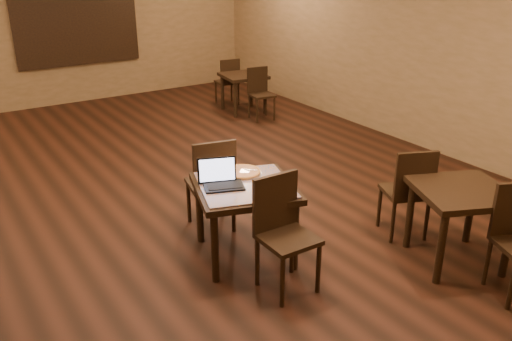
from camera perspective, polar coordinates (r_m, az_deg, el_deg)
ground at (r=6.81m, az=-9.21°, el=-2.49°), size 10.00×10.00×0.00m
wall_back at (r=11.05m, az=-20.95°, el=14.05°), size 8.00×0.02×3.00m
wall_right at (r=8.70m, az=15.42°, el=12.80°), size 0.02×10.00×3.00m
mural at (r=11.13m, az=-18.38°, el=14.69°), size 2.34×0.05×1.64m
tiled_table at (r=5.16m, az=-1.18°, el=-2.50°), size 1.16×1.16×0.76m
chair_main_near at (r=4.75m, az=2.77°, el=-5.89°), size 0.45×0.45×1.04m
chair_main_far at (r=5.67m, az=-4.63°, el=-1.01°), size 0.54×0.54×1.05m
laptop at (r=5.09m, az=-3.75°, el=-0.86°), size 0.43×0.40×0.25m
plate at (r=5.09m, az=1.99°, el=-1.50°), size 0.29×0.29×0.02m
pizza_slice at (r=5.09m, az=1.99°, el=-1.35°), size 0.28×0.28×0.02m
pizza_pan at (r=5.36m, az=-1.47°, el=-0.26°), size 0.39×0.39×0.01m
pizza_whole at (r=5.36m, az=-1.47°, el=-0.11°), size 0.36×0.36×0.03m
spatula at (r=5.35m, az=-1.17°, el=-0.06°), size 0.23×0.22×0.01m
napkin_roll at (r=5.21m, az=3.36°, el=-0.79°), size 0.04×0.18×0.04m
other_table_a at (r=10.06m, az=-1.34°, el=9.44°), size 0.83×0.83×0.70m
other_table_a_chair_near at (r=9.65m, az=0.39°, el=8.46°), size 0.44×0.44×0.90m
other_table_a_chair_far at (r=10.51m, az=-2.93°, el=9.59°), size 0.44×0.44×0.90m
other_table_c at (r=5.42m, az=20.76°, el=-3.06°), size 1.08×1.08×0.77m
other_table_c_chair_far at (r=5.74m, az=15.83°, el=-1.81°), size 0.57×0.57×0.99m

